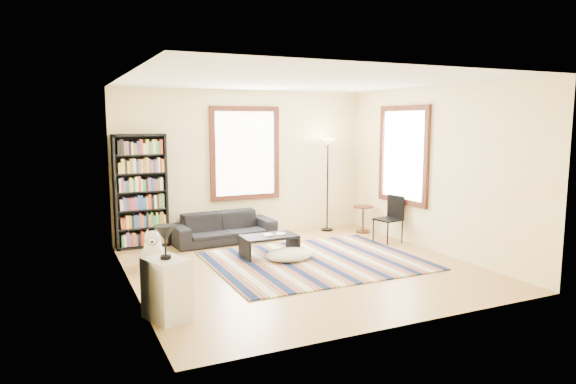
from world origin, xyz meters
name	(u,v)px	position (x,y,z in m)	size (l,w,h in m)	color
floor	(302,270)	(0.00, 0.00, -0.05)	(5.00, 5.00, 0.10)	tan
ceiling	(302,78)	(0.00, 0.00, 2.85)	(5.00, 5.00, 0.10)	white
wall_back	(244,163)	(0.00, 2.55, 1.40)	(5.00, 0.10, 2.80)	#FAF5A8
wall_front	(410,200)	(0.00, -2.55, 1.40)	(5.00, 0.10, 2.80)	#FAF5A8
wall_left	(125,185)	(-2.55, 0.00, 1.40)	(0.10, 5.00, 2.80)	#FAF5A8
wall_right	(436,170)	(2.55, 0.00, 1.40)	(0.10, 5.00, 2.80)	#FAF5A8
window_back	(245,153)	(0.00, 2.47, 1.60)	(1.20, 0.06, 1.60)	white
window_right	(403,155)	(2.47, 0.80, 1.60)	(0.06, 1.20, 1.60)	white
rug	(316,261)	(0.35, 0.20, 0.01)	(3.24, 2.60, 0.02)	#0C1D3F
sofa	(224,228)	(-0.59, 2.05, 0.27)	(0.73, 1.88, 0.55)	black
bookshelf	(141,191)	(-2.00, 2.32, 1.00)	(0.90, 0.30, 2.00)	black
coffee_table	(269,246)	(-0.22, 0.76, 0.18)	(0.90, 0.50, 0.36)	black
book_a	(264,235)	(-0.32, 0.76, 0.37)	(0.15, 0.20, 0.02)	beige
book_b	(276,234)	(-0.07, 0.81, 0.37)	(0.14, 0.19, 0.01)	beige
floor_cushion	(290,255)	(-0.02, 0.41, 0.10)	(0.78, 0.59, 0.20)	beige
floor_lamp	(327,185)	(1.64, 2.15, 0.93)	(0.30, 0.30, 1.86)	black
side_table	(363,219)	(2.20, 1.68, 0.27)	(0.40, 0.40, 0.54)	#441811
folding_chair	(388,219)	(2.15, 0.77, 0.43)	(0.42, 0.40, 0.86)	black
white_cabinet	(167,289)	(-2.30, -1.22, 0.35)	(0.38, 0.50, 0.70)	silver
table_lamp	(165,242)	(-2.30, -1.22, 0.89)	(0.24, 0.24, 0.38)	black
dog	(153,247)	(-2.05, 1.02, 0.30)	(0.42, 0.59, 0.59)	silver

